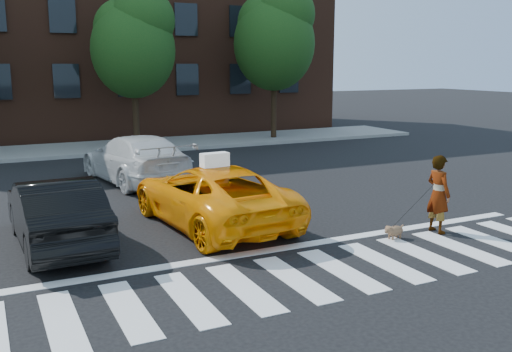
# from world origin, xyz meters

# --- Properties ---
(ground) EXTENTS (120.00, 120.00, 0.00)m
(ground) POSITION_xyz_m (0.00, 0.00, 0.00)
(ground) COLOR black
(ground) RESTS_ON ground
(crosswalk) EXTENTS (13.00, 2.40, 0.01)m
(crosswalk) POSITION_xyz_m (0.00, 0.00, 0.01)
(crosswalk) COLOR silver
(crosswalk) RESTS_ON ground
(stop_line) EXTENTS (12.00, 0.30, 0.01)m
(stop_line) POSITION_xyz_m (0.00, 1.60, 0.01)
(stop_line) COLOR silver
(stop_line) RESTS_ON ground
(sidewalk_far) EXTENTS (30.00, 4.00, 0.15)m
(sidewalk_far) POSITION_xyz_m (0.00, 17.50, 0.07)
(sidewalk_far) COLOR slate
(sidewalk_far) RESTS_ON ground
(building) EXTENTS (26.00, 10.00, 12.00)m
(building) POSITION_xyz_m (0.00, 25.00, 6.00)
(building) COLOR #4A281A
(building) RESTS_ON ground
(tree_mid) EXTENTS (3.69, 3.69, 7.10)m
(tree_mid) POSITION_xyz_m (0.53, 17.00, 4.85)
(tree_mid) COLOR black
(tree_mid) RESTS_ON ground
(tree_right) EXTENTS (4.00, 4.00, 7.70)m
(tree_right) POSITION_xyz_m (7.53, 17.00, 5.26)
(tree_right) COLOR black
(tree_right) RESTS_ON ground
(taxi) EXTENTS (2.84, 5.41, 1.45)m
(taxi) POSITION_xyz_m (-1.02, 3.93, 0.73)
(taxi) COLOR #FF9405
(taxi) RESTS_ON ground
(black_sedan) EXTENTS (1.72, 4.49, 1.46)m
(black_sedan) POSITION_xyz_m (-4.57, 3.87, 0.73)
(black_sedan) COLOR black
(black_sedan) RESTS_ON ground
(white_suv) EXTENTS (2.87, 5.57, 1.55)m
(white_suv) POSITION_xyz_m (-1.40, 9.71, 0.77)
(white_suv) COLOR silver
(white_suv) RESTS_ON ground
(woman) EXTENTS (0.44, 0.66, 1.79)m
(woman) POSITION_xyz_m (3.38, 1.10, 0.90)
(woman) COLOR #999999
(woman) RESTS_ON ground
(dog) EXTENTS (0.58, 0.27, 0.33)m
(dog) POSITION_xyz_m (2.14, 1.09, 0.19)
(dog) COLOR olive
(dog) RESTS_ON ground
(taxi_sign) EXTENTS (0.67, 0.33, 0.32)m
(taxi_sign) POSITION_xyz_m (-1.02, 3.73, 1.61)
(taxi_sign) COLOR white
(taxi_sign) RESTS_ON taxi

